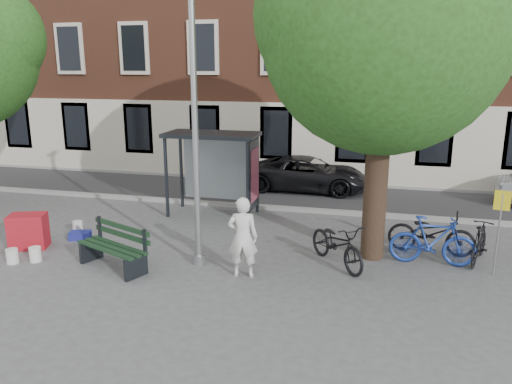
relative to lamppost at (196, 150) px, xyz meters
The scene contains 21 objects.
ground 2.78m from the lamppost, ahead, with size 90.00×90.00×0.00m, color #4C4C4F.
road 7.53m from the lamppost, 90.00° to the left, with size 40.00×4.00×0.01m, color #28282B.
curb_near 5.69m from the lamppost, 90.00° to the left, with size 40.00×0.25×0.12m, color gray.
curb_far 9.40m from the lamppost, 90.00° to the left, with size 40.00×0.25×0.12m, color gray.
building_row 13.67m from the lamppost, 90.00° to the left, with size 30.00×8.00×14.00m, color brown.
lamppost is the anchor object (origin of this frame).
tree_right 5.10m from the lamppost, 19.03° to the left, with size 5.76×5.60×8.20m.
bus_shelter 4.24m from the lamppost, 98.43° to the left, with size 2.85×1.45×2.62m.
painter 2.25m from the lamppost, 17.88° to the right, with size 0.67×0.44×1.85m, color silver.
bench 3.04m from the lamppost, 159.99° to the right, with size 2.03×1.33×1.00m.
bike_a 6.23m from the lamppost, 21.20° to the left, with size 0.74×2.11×1.11m, color black.
bike_b 5.96m from the lamppost, 13.97° to the left, with size 0.56×1.99×1.20m, color navy.
bike_c 3.97m from the lamppost, 12.96° to the left, with size 0.72×2.07×1.09m, color black.
bike_d 7.12m from the lamppost, 15.24° to the left, with size 0.46×1.64×0.99m, color black.
car_dark 8.32m from the lamppost, 79.50° to the left, with size 2.12×4.60×1.28m, color black.
red_stand 5.24m from the lamppost, behind, with size 0.90×0.60×0.90m, color #A71621.
blue_crate 4.75m from the lamppost, 166.42° to the left, with size 0.55×0.40×0.20m, color navy.
bucket_a 5.20m from the lamppost, 166.84° to the right, with size 0.28×0.28×0.36m, color silver.
bucket_b 5.05m from the lamppost, 162.51° to the left, with size 0.28×0.28×0.36m, color silver.
bucket_c 4.78m from the lamppost, 168.70° to the right, with size 0.28×0.28×0.36m, color silver.
notice_sign 6.95m from the lamppost, ahead, with size 0.34×0.09×1.97m.
Camera 1 is at (4.03, -10.49, 4.64)m, focal length 35.00 mm.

